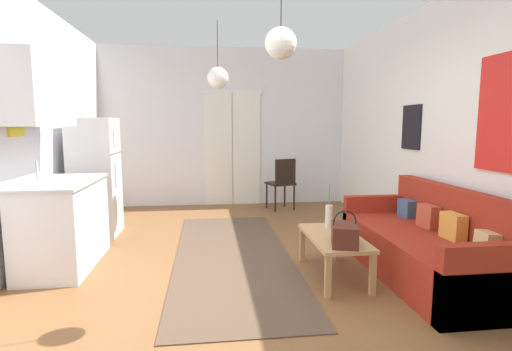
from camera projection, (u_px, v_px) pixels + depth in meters
name	position (u px, v px, depth m)	size (l,w,h in m)	color
ground_plane	(246.00, 290.00, 3.58)	(4.98, 8.05, 0.10)	brown
wall_back	(226.00, 128.00, 7.10)	(4.58, 0.13, 2.84)	silver
wall_right	(482.00, 129.00, 3.66)	(0.12, 7.65, 2.84)	white
area_rug	(232.00, 255.00, 4.38)	(1.26, 3.50, 0.01)	brown
couch	(428.00, 248.00, 3.76)	(0.84, 2.02, 0.86)	maroon
coffee_table	(334.00, 241.00, 3.74)	(0.48, 0.98, 0.41)	tan
bamboo_vase	(329.00, 216.00, 4.02)	(0.08, 0.08, 0.46)	beige
handbag	(344.00, 234.00, 3.43)	(0.31, 0.39, 0.31)	#512319
refrigerator	(95.00, 177.00, 5.14)	(0.58, 0.60, 1.55)	white
kitchen_counter	(58.00, 189.00, 3.97)	(0.64, 1.21, 2.14)	silver
accent_chair	(282.00, 181.00, 6.67)	(0.52, 0.51, 0.90)	black
pendant_lamp_near	(281.00, 43.00, 2.96)	(0.24, 0.24, 0.88)	black
pendant_lamp_far	(218.00, 78.00, 5.24)	(0.29, 0.29, 0.89)	black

